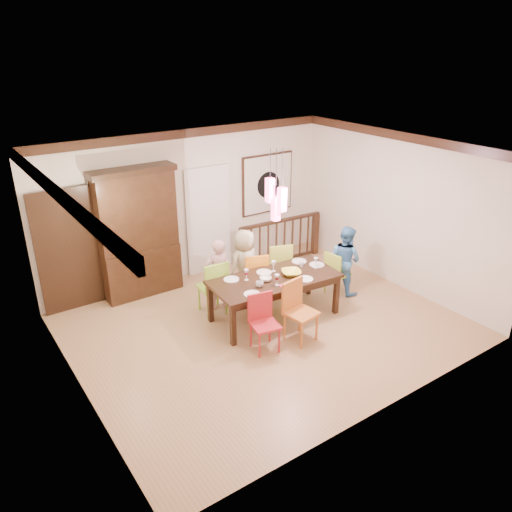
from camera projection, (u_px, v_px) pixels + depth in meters
floor at (266, 326)px, 8.30m from camera, size 6.00×6.00×0.00m
ceiling at (267, 152)px, 7.14m from camera, size 6.00×6.00×0.00m
wall_back at (191, 205)px, 9.60m from camera, size 6.00×0.00×6.00m
wall_left at (69, 298)px, 6.16m from camera, size 0.00×5.00×5.00m
wall_right at (397, 211)px, 9.28m from camera, size 0.00×5.00×5.00m
crown_molding at (267, 158)px, 7.17m from camera, size 6.00×5.00×0.16m
panel_door at (68, 253)px, 8.47m from camera, size 1.04×0.07×2.24m
white_doorway at (208, 222)px, 9.92m from camera, size 0.97×0.05×2.22m
painting at (268, 184)px, 10.45m from camera, size 1.25×0.06×1.25m
pendant_cluster at (276, 199)px, 7.74m from camera, size 0.27×0.21×1.14m
dining_table at (275, 282)px, 8.31m from camera, size 2.24×1.16×0.75m
chair_far_left at (212, 283)px, 8.53m from camera, size 0.47×0.47×0.98m
chair_far_mid at (254, 273)px, 8.94m from camera, size 0.54×0.54×0.94m
chair_far_right at (277, 262)px, 9.32m from camera, size 0.55×0.55×0.97m
chair_near_left at (265, 321)px, 7.48m from camera, size 0.47×0.47×0.89m
chair_near_mid at (301, 308)px, 7.72m from camera, size 0.51×0.51×0.98m
chair_end_right at (338, 270)px, 9.19m from camera, size 0.43×0.43×0.84m
china_hutch at (138, 233)px, 8.94m from camera, size 1.51×0.46×2.38m
balustrade at (280, 240)px, 10.49m from camera, size 1.96×0.20×0.96m
person_far_left at (218, 274)px, 8.62m from camera, size 0.50×0.36×1.30m
person_far_mid at (245, 265)px, 8.95m from camera, size 0.70×0.51×1.32m
person_end_right at (345, 260)px, 9.20m from camera, size 0.55×0.68×1.30m
serving_bowl at (291, 273)px, 8.36m from camera, size 0.42×0.42×0.08m
small_bowl at (266, 279)px, 8.16m from camera, size 0.21×0.21×0.06m
cup_left at (260, 284)px, 7.95m from camera, size 0.12×0.12×0.10m
cup_right at (302, 265)px, 8.66m from camera, size 0.11×0.11×0.09m
plate_far_left at (231, 279)px, 8.20m from camera, size 0.26×0.26×0.01m
plate_far_mid at (264, 272)px, 8.45m from camera, size 0.26×0.26×0.01m
plate_far_right at (299, 261)px, 8.87m from camera, size 0.26×0.26×0.01m
plate_near_left at (252, 294)px, 7.73m from camera, size 0.26×0.26×0.01m
plate_near_mid at (305, 279)px, 8.22m from camera, size 0.26×0.26×0.01m
plate_end_right at (317, 265)px, 8.73m from camera, size 0.26×0.26×0.01m
wine_glass_a at (246, 275)px, 8.16m from camera, size 0.08×0.08×0.19m
wine_glass_b at (274, 266)px, 8.47m from camera, size 0.08×0.08×0.19m
wine_glass_c at (277, 280)px, 7.99m from camera, size 0.08×0.08×0.19m
wine_glass_d at (316, 263)px, 8.60m from camera, size 0.08×0.08×0.19m
napkin at (286, 286)px, 7.99m from camera, size 0.18×0.14×0.01m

